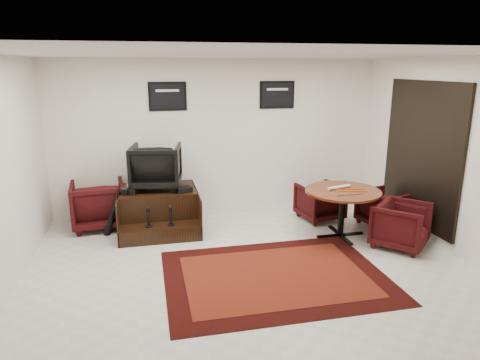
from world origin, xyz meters
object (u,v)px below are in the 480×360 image
(shine_podium, at_px, (159,210))
(armchair_side, at_px, (98,202))
(meeting_table, at_px, (343,196))
(table_chair_window, at_px, (383,206))
(shine_chair, at_px, (156,164))
(table_chair_back, at_px, (320,200))
(table_chair_corner, at_px, (401,223))

(shine_podium, distance_m, armchair_side, 1.03)
(shine_podium, xyz_separation_m, armchair_side, (-0.99, 0.25, 0.13))
(armchair_side, xyz_separation_m, meeting_table, (3.83, -1.29, 0.24))
(meeting_table, distance_m, table_chair_window, 1.02)
(armchair_side, height_order, table_chair_window, armchair_side)
(shine_chair, distance_m, table_chair_back, 2.93)
(shine_chair, xyz_separation_m, table_chair_corner, (3.54, -1.75, -0.69))
(table_chair_back, xyz_separation_m, table_chair_corner, (0.72, -1.41, 0.02))
(shine_podium, xyz_separation_m, table_chair_back, (2.82, -0.20, 0.05))
(shine_podium, xyz_separation_m, table_chair_corner, (3.54, -1.61, 0.08))
(shine_chair, distance_m, table_chair_window, 3.92)
(table_chair_window, bearing_deg, shine_podium, 64.10)
(table_chair_back, bearing_deg, shine_chair, -17.54)
(shine_podium, relative_size, table_chair_back, 1.85)
(table_chair_back, relative_size, table_chair_corner, 0.94)
(shine_chair, height_order, armchair_side, shine_chair)
(table_chair_window, bearing_deg, table_chair_back, 45.57)
(shine_podium, xyz_separation_m, meeting_table, (2.84, -1.03, 0.37))
(shine_chair, bearing_deg, table_chair_back, -177.67)
(table_chair_window, height_order, table_chair_corner, table_chair_corner)
(shine_podium, distance_m, table_chair_corner, 3.89)
(shine_chair, height_order, meeting_table, shine_chair)
(shine_podium, relative_size, armchair_side, 1.51)
(shine_podium, relative_size, meeting_table, 1.12)
(shine_podium, distance_m, meeting_table, 3.05)
(shine_podium, bearing_deg, table_chair_back, -4.11)
(table_chair_back, bearing_deg, meeting_table, 80.67)
(table_chair_window, bearing_deg, meeting_table, 93.52)
(table_chair_back, relative_size, table_chair_window, 1.05)
(meeting_table, bearing_deg, table_chair_corner, -39.82)
(armchair_side, distance_m, table_chair_window, 4.85)
(shine_podium, relative_size, table_chair_window, 1.94)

